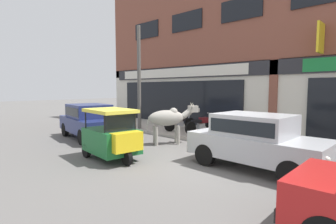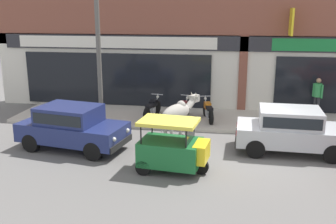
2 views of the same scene
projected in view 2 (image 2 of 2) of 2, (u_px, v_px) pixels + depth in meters
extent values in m
plane|color=#605E5B|center=(244.00, 156.00, 12.53)|extent=(90.00, 90.00, 0.00)
cube|color=#B7AFA3|center=(242.00, 121.00, 16.14)|extent=(19.00, 3.20, 0.14)
cube|color=silver|center=(243.00, 74.00, 17.50)|extent=(23.00, 0.55, 3.40)
cube|color=#28282D|center=(244.00, 44.00, 16.85)|extent=(22.08, 0.08, 0.64)
cube|color=black|center=(116.00, 79.00, 18.16)|extent=(8.74, 0.10, 2.40)
cube|color=silver|center=(115.00, 42.00, 17.70)|extent=(9.20, 0.05, 0.52)
cube|color=brown|center=(243.00, 75.00, 17.22)|extent=(0.36, 0.12, 3.40)
cube|color=yellow|center=(291.00, 22.00, 15.94)|extent=(0.08, 0.80, 1.10)
ellipsoid|color=#9E998E|center=(176.00, 113.00, 13.68)|extent=(1.15, 1.47, 0.60)
sphere|color=#9E998E|center=(181.00, 105.00, 13.84)|extent=(0.32, 0.32, 0.32)
cylinder|color=#9E998E|center=(180.00, 127.00, 14.27)|extent=(0.12, 0.12, 0.72)
cylinder|color=#9E998E|center=(187.00, 129.00, 14.09)|extent=(0.12, 0.12, 0.72)
cylinder|color=#9E998E|center=(165.00, 133.00, 13.62)|extent=(0.12, 0.12, 0.72)
cylinder|color=#9E998E|center=(172.00, 135.00, 13.44)|extent=(0.12, 0.12, 0.72)
cylinder|color=#9E998E|center=(190.00, 104.00, 14.26)|extent=(0.44, 0.52, 0.43)
cube|color=#9E998E|center=(194.00, 98.00, 14.41)|extent=(0.37, 0.42, 0.26)
cube|color=slate|center=(197.00, 99.00, 14.55)|extent=(0.21, 0.20, 0.14)
cone|color=beige|center=(192.00, 93.00, 14.39)|extent=(0.11, 0.13, 0.19)
cone|color=beige|center=(196.00, 94.00, 14.27)|extent=(0.11, 0.13, 0.19)
cube|color=#9E998E|center=(190.00, 97.00, 14.43)|extent=(0.14, 0.10, 0.10)
cube|color=#9E998E|center=(197.00, 98.00, 14.24)|extent=(0.14, 0.10, 0.10)
cylinder|color=#9E998E|center=(163.00, 124.00, 13.19)|extent=(0.12, 0.16, 0.60)
cylinder|color=black|center=(324.00, 139.00, 13.21)|extent=(0.61, 0.20, 0.60)
cylinder|color=black|center=(333.00, 154.00, 11.84)|extent=(0.61, 0.20, 0.60)
cylinder|color=black|center=(254.00, 135.00, 13.63)|extent=(0.61, 0.20, 0.60)
cylinder|color=black|center=(255.00, 149.00, 12.27)|extent=(0.61, 0.20, 0.60)
cube|color=#B2B5BA|center=(292.00, 135.00, 12.66)|extent=(3.55, 1.72, 0.60)
cube|color=#B2B5BA|center=(290.00, 117.00, 12.53)|extent=(1.95, 1.50, 0.56)
cube|color=black|center=(290.00, 117.00, 12.53)|extent=(1.80, 1.52, 0.35)
cube|color=black|center=(237.00, 138.00, 13.04)|extent=(0.17, 1.52, 0.20)
cube|color=red|center=(237.00, 124.00, 13.43)|extent=(0.04, 0.16, 0.14)
cube|color=red|center=(236.00, 133.00, 12.49)|extent=(0.04, 0.16, 0.14)
cylinder|color=black|center=(114.00, 137.00, 13.37)|extent=(0.62, 0.28, 0.60)
cylinder|color=black|center=(93.00, 151.00, 12.06)|extent=(0.62, 0.28, 0.60)
cylinder|color=black|center=(57.00, 130.00, 14.11)|extent=(0.62, 0.28, 0.60)
cylinder|color=black|center=(31.00, 143.00, 12.80)|extent=(0.62, 0.28, 0.60)
cube|color=navy|center=(73.00, 131.00, 13.00)|extent=(3.73, 2.20, 0.60)
cube|color=navy|center=(69.00, 114.00, 12.89)|extent=(2.13, 1.76, 0.56)
cube|color=black|center=(69.00, 114.00, 12.89)|extent=(1.98, 1.75, 0.35)
cube|color=black|center=(120.00, 144.00, 12.51)|extent=(0.39, 1.52, 0.20)
cube|color=black|center=(30.00, 132.00, 13.62)|extent=(0.39, 1.52, 0.20)
sphere|color=silver|center=(127.00, 130.00, 12.85)|extent=(0.14, 0.14, 0.14)
sphere|color=silver|center=(114.00, 139.00, 11.98)|extent=(0.14, 0.14, 0.14)
cube|color=red|center=(38.00, 120.00, 13.99)|extent=(0.06, 0.16, 0.14)
cube|color=red|center=(19.00, 128.00, 13.09)|extent=(0.06, 0.16, 0.14)
cylinder|color=black|center=(201.00, 167.00, 11.10)|extent=(0.45, 0.17, 0.44)
cylinder|color=black|center=(155.00, 155.00, 11.99)|extent=(0.45, 0.17, 0.44)
cylinder|color=black|center=(143.00, 168.00, 11.03)|extent=(0.45, 0.17, 0.44)
cube|color=#19602D|center=(170.00, 152.00, 11.25)|extent=(1.84, 1.36, 0.70)
cube|color=yellow|center=(201.00, 152.00, 10.98)|extent=(0.46, 0.91, 0.52)
cylinder|color=black|center=(194.00, 128.00, 11.39)|extent=(0.04, 0.04, 0.55)
cylinder|color=black|center=(186.00, 138.00, 10.47)|extent=(0.04, 0.04, 0.55)
cylinder|color=black|center=(152.00, 124.00, 11.73)|extent=(0.04, 0.04, 0.55)
cylinder|color=black|center=(141.00, 134.00, 10.82)|extent=(0.04, 0.04, 0.55)
cube|color=#DBCC42|center=(169.00, 122.00, 11.03)|extent=(1.74, 1.29, 0.10)
cube|color=black|center=(190.00, 133.00, 10.93)|extent=(0.14, 0.92, 0.50)
cylinder|color=black|center=(157.00, 107.00, 16.85)|extent=(0.19, 0.57, 0.56)
cylinder|color=black|center=(147.00, 115.00, 15.71)|extent=(0.19, 0.57, 0.56)
cube|color=#B2B5BA|center=(152.00, 110.00, 16.25)|extent=(0.25, 0.35, 0.24)
cube|color=black|center=(153.00, 103.00, 16.33)|extent=(0.30, 0.43, 0.24)
cube|color=black|center=(150.00, 106.00, 15.97)|extent=(0.30, 0.55, 0.12)
cylinder|color=#B2B5BA|center=(157.00, 101.00, 16.72)|extent=(0.08, 0.27, 0.59)
cylinder|color=#B2B5BA|center=(157.00, 94.00, 16.69)|extent=(0.52, 0.12, 0.03)
sphere|color=silver|center=(158.00, 97.00, 16.77)|extent=(0.12, 0.12, 0.12)
cylinder|color=#B2B5BA|center=(146.00, 114.00, 15.98)|extent=(0.14, 0.48, 0.06)
cylinder|color=black|center=(187.00, 109.00, 16.67)|extent=(0.21, 0.57, 0.56)
cylinder|color=black|center=(177.00, 116.00, 15.54)|extent=(0.21, 0.57, 0.56)
cube|color=#B2B5BA|center=(182.00, 111.00, 16.07)|extent=(0.26, 0.35, 0.24)
cube|color=maroon|center=(183.00, 104.00, 16.15)|extent=(0.32, 0.44, 0.24)
cube|color=black|center=(180.00, 107.00, 15.80)|extent=(0.32, 0.55, 0.12)
cylinder|color=#B2B5BA|center=(186.00, 102.00, 16.53)|extent=(0.09, 0.27, 0.59)
cylinder|color=#B2B5BA|center=(187.00, 95.00, 16.50)|extent=(0.52, 0.14, 0.03)
sphere|color=silver|center=(187.00, 98.00, 16.58)|extent=(0.12, 0.12, 0.12)
cylinder|color=#B2B5BA|center=(176.00, 115.00, 15.81)|extent=(0.16, 0.48, 0.06)
cylinder|color=black|center=(205.00, 109.00, 16.52)|extent=(0.24, 0.57, 0.56)
cylinder|color=black|center=(211.00, 118.00, 15.32)|extent=(0.24, 0.57, 0.56)
cube|color=#B2B5BA|center=(208.00, 113.00, 15.89)|extent=(0.27, 0.36, 0.24)
cube|color=orange|center=(208.00, 105.00, 15.97)|extent=(0.33, 0.45, 0.24)
cube|color=black|center=(209.00, 108.00, 15.59)|extent=(0.34, 0.56, 0.12)
cylinder|color=#B2B5BA|center=(206.00, 103.00, 16.38)|extent=(0.10, 0.27, 0.59)
cylinder|color=#B2B5BA|center=(206.00, 96.00, 16.35)|extent=(0.51, 0.16, 0.03)
sphere|color=silver|center=(205.00, 99.00, 16.44)|extent=(0.12, 0.12, 0.12)
cylinder|color=#B2B5BA|center=(207.00, 117.00, 15.55)|extent=(0.18, 0.48, 0.06)
cylinder|color=#2D2D33|center=(314.00, 106.00, 16.61)|extent=(0.11, 0.11, 0.82)
cylinder|color=#2D2D33|center=(318.00, 107.00, 16.47)|extent=(0.11, 0.11, 0.82)
cylinder|color=#33934C|center=(318.00, 90.00, 16.36)|extent=(0.32, 0.32, 0.56)
cylinder|color=#33934C|center=(314.00, 90.00, 16.54)|extent=(0.08, 0.08, 0.56)
cylinder|color=#33934C|center=(322.00, 92.00, 16.20)|extent=(0.08, 0.08, 0.56)
sphere|color=tan|center=(319.00, 81.00, 16.26)|extent=(0.20, 0.20, 0.20)
cylinder|color=#595651|center=(99.00, 59.00, 15.07)|extent=(0.18, 0.18, 5.07)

